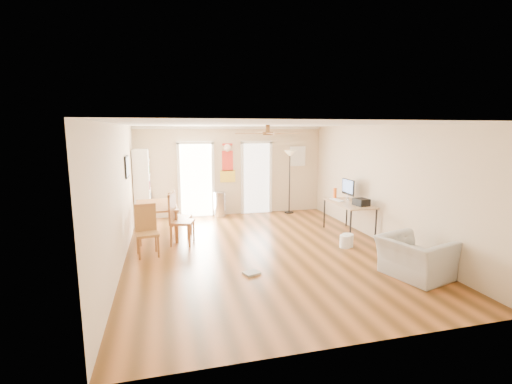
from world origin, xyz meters
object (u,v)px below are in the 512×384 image
object	(u,v)px
dining_chair_right_b	(182,219)
computer_desk	(348,218)
dining_table	(157,220)
armchair	(415,258)
wastebasket_b	(348,240)
bookshelf	(142,186)
printer	(361,202)
wastebasket_a	(345,241)
trash_can	(220,204)
dining_chair_right_a	(181,215)
dining_chair_near	(147,231)
torchiere_lamp	(290,182)

from	to	relation	value
dining_chair_right_b	computer_desk	size ratio (longest dim) A/B	0.79
dining_table	armchair	size ratio (longest dim) A/B	1.44
computer_desk	wastebasket_b	xyz separation A→B (m)	(-0.49, -0.89, -0.24)
bookshelf	armchair	size ratio (longest dim) A/B	1.88
printer	wastebasket_a	xyz separation A→B (m)	(-0.68, -0.57, -0.72)
dining_chair_right_b	trash_can	size ratio (longest dim) A/B	1.55
dining_chair_right_a	wastebasket_a	xyz separation A→B (m)	(3.37, -1.66, -0.41)
dining_table	wastebasket_a	xyz separation A→B (m)	(3.92, -1.91, -0.25)
dining_chair_right_b	printer	xyz separation A→B (m)	(4.05, -0.53, 0.28)
dining_chair_near	computer_desk	size ratio (longest dim) A/B	0.71
bookshelf	torchiere_lamp	bearing A→B (deg)	-14.47
printer	wastebasket_b	bearing A→B (deg)	-148.04
dining_chair_right_b	armchair	size ratio (longest dim) A/B	1.07
armchair	dining_chair_right_b	bearing A→B (deg)	37.11
dining_chair_right_a	armchair	bearing A→B (deg)	-116.93
dining_table	trash_can	world-z (taller)	dining_table
dining_chair_right_a	armchair	world-z (taller)	dining_chair_right_a
bookshelf	armchair	world-z (taller)	bookshelf
dining_chair_right_b	wastebasket_b	world-z (taller)	dining_chair_right_b
dining_chair_right_b	dining_chair_near	bearing A→B (deg)	146.81
wastebasket_a	wastebasket_b	distance (m)	0.10
dining_chair_near	armchair	bearing A→B (deg)	-35.39
trash_can	wastebasket_a	size ratio (longest dim) A/B	2.73
dining_chair_near	torchiere_lamp	size ratio (longest dim) A/B	0.54
dining_chair_right_a	armchair	distance (m)	5.05
wastebasket_b	computer_desk	bearing A→B (deg)	61.08
wastebasket_a	wastebasket_b	size ratio (longest dim) A/B	0.96
dining_chair_near	wastebasket_a	world-z (taller)	dining_chair_near
torchiere_lamp	wastebasket_a	bearing A→B (deg)	-89.08
dining_table	computer_desk	bearing A→B (deg)	-12.25
dining_chair_near	computer_desk	xyz separation A→B (m)	(4.66, 0.43, -0.13)
torchiere_lamp	dining_chair_right_b	bearing A→B (deg)	-144.90
dining_chair_near	dining_chair_right_a	bearing A→B (deg)	49.40
dining_table	dining_chair_near	size ratio (longest dim) A/B	1.49
dining_table	dining_chair_right_b	distance (m)	0.99
dining_chair_right_a	printer	bearing A→B (deg)	-89.89
dining_chair_right_b	wastebasket_a	size ratio (longest dim) A/B	4.22
wastebasket_b	dining_table	bearing A→B (deg)	155.03
wastebasket_a	wastebasket_b	bearing A→B (deg)	28.90
dining_table	wastebasket_a	size ratio (longest dim) A/B	5.67
dining_chair_right_b	trash_can	xyz separation A→B (m)	(1.19, 2.34, -0.20)
dining_table	dining_chair_right_b	xyz separation A→B (m)	(0.55, -0.80, 0.19)
computer_desk	armchair	xyz separation A→B (m)	(-0.19, -2.66, -0.04)
computer_desk	armchair	distance (m)	2.67
trash_can	printer	size ratio (longest dim) A/B	2.26
dining_table	computer_desk	size ratio (longest dim) A/B	1.06
computer_desk	wastebasket_b	world-z (taller)	computer_desk
dining_chair_near	trash_can	distance (m)	3.50
wastebasket_a	wastebasket_b	xyz separation A→B (m)	(0.08, 0.05, 0.01)
trash_can	armchair	distance (m)	5.77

